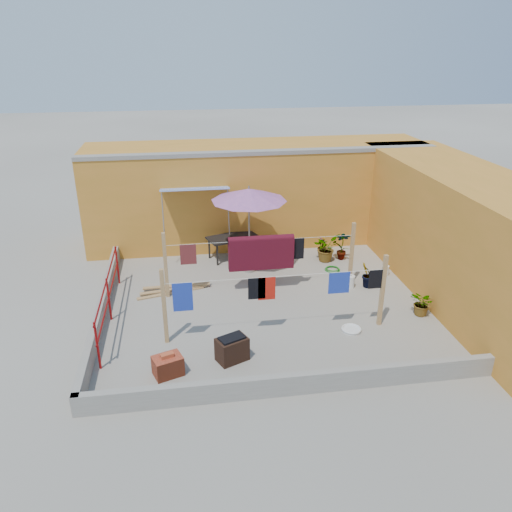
% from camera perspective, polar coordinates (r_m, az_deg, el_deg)
% --- Properties ---
extents(ground, '(80.00, 80.00, 0.00)m').
position_cam_1_polar(ground, '(12.91, 1.14, -5.49)').
color(ground, '#9E998E').
rests_on(ground, ground).
extents(wall_back, '(11.00, 3.27, 3.21)m').
position_cam_1_polar(wall_back, '(16.67, 0.13, 7.28)').
color(wall_back, orange).
rests_on(wall_back, ground).
extents(wall_right, '(2.40, 9.00, 3.20)m').
position_cam_1_polar(wall_right, '(14.03, 22.64, 2.23)').
color(wall_right, orange).
rests_on(wall_right, ground).
extents(parapet_front, '(8.30, 0.16, 0.44)m').
position_cam_1_polar(parapet_front, '(9.85, 4.78, -14.32)').
color(parapet_front, gray).
rests_on(parapet_front, ground).
extents(parapet_left, '(0.16, 7.30, 0.44)m').
position_cam_1_polar(parapet_left, '(12.83, -17.21, -5.71)').
color(parapet_left, gray).
rests_on(parapet_left, ground).
extents(red_railing, '(0.05, 4.20, 1.10)m').
position_cam_1_polar(red_railing, '(12.39, -16.55, -4.09)').
color(red_railing, maroon).
rests_on(red_railing, ground).
extents(clothesline_rig, '(5.09, 2.35, 1.80)m').
position_cam_1_polar(clothesline_rig, '(12.91, 0.72, -0.27)').
color(clothesline_rig, tan).
rests_on(clothesline_rig, ground).
extents(patio_umbrella, '(2.29, 2.29, 2.56)m').
position_cam_1_polar(patio_umbrella, '(13.93, -0.81, 6.96)').
color(patio_umbrella, gray).
rests_on(patio_umbrella, ground).
extents(outdoor_table, '(1.67, 1.22, 0.70)m').
position_cam_1_polar(outdoor_table, '(15.38, -2.71, 2.01)').
color(outdoor_table, black).
rests_on(outdoor_table, ground).
extents(brick_stack, '(0.68, 0.59, 0.50)m').
position_cam_1_polar(brick_stack, '(10.45, -10.04, -12.22)').
color(brick_stack, '#973C22').
rests_on(brick_stack, ground).
extents(lumber_pile, '(1.96, 0.62, 0.12)m').
position_cam_1_polar(lumber_pile, '(13.68, -9.37, -3.79)').
color(lumber_pile, tan).
rests_on(lumber_pile, ground).
extents(brazier, '(0.75, 0.64, 0.57)m').
position_cam_1_polar(brazier, '(10.68, -2.76, -10.54)').
color(brazier, black).
rests_on(brazier, ground).
extents(white_basin, '(0.47, 0.47, 0.08)m').
position_cam_1_polar(white_basin, '(11.97, 10.83, -8.24)').
color(white_basin, silver).
rests_on(white_basin, ground).
extents(water_jug_a, '(0.25, 0.25, 0.38)m').
position_cam_1_polar(water_jug_a, '(13.92, 10.71, -2.88)').
color(water_jug_a, silver).
rests_on(water_jug_a, ground).
extents(water_jug_b, '(0.21, 0.21, 0.33)m').
position_cam_1_polar(water_jug_b, '(14.86, 14.56, -1.60)').
color(water_jug_b, silver).
rests_on(water_jug_b, ground).
extents(green_hose, '(0.46, 0.46, 0.07)m').
position_cam_1_polar(green_hose, '(14.91, 8.72, -1.50)').
color(green_hose, '#1A761A').
rests_on(green_hose, ground).
extents(plant_back_a, '(1.01, 1.00, 0.85)m').
position_cam_1_polar(plant_back_a, '(15.38, 7.98, 0.96)').
color(plant_back_a, '#195819').
rests_on(plant_back_a, ground).
extents(plant_back_b, '(0.37, 0.37, 0.61)m').
position_cam_1_polar(plant_back_b, '(15.77, 7.64, 1.07)').
color(plant_back_b, '#195819').
rests_on(plant_back_b, ground).
extents(plant_right_a, '(0.54, 0.43, 0.92)m').
position_cam_1_polar(plant_right_a, '(15.53, 9.84, 1.20)').
color(plant_right_a, '#195819').
rests_on(plant_right_a, ground).
extents(plant_right_b, '(0.53, 0.51, 0.74)m').
position_cam_1_polar(plant_right_b, '(13.91, 12.60, -2.14)').
color(plant_right_b, '#195819').
rests_on(plant_right_b, ground).
extents(plant_right_c, '(0.65, 0.70, 0.64)m').
position_cam_1_polar(plant_right_c, '(12.92, 18.52, -5.19)').
color(plant_right_c, '#195819').
rests_on(plant_right_c, ground).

